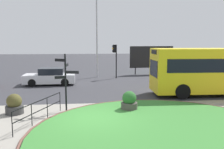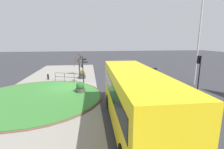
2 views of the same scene
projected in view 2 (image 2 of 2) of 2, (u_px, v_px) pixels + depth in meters
name	position (u px, v px, depth m)	size (l,w,h in m)	color
ground	(68.00, 87.00, 17.23)	(120.00, 120.00, 0.00)	#333338
sidewalk_paving	(53.00, 88.00, 17.02)	(32.00, 8.98, 0.02)	gray
grass_island	(36.00, 97.00, 14.06)	(11.01, 11.01, 0.10)	#387A33
grass_kerb_ring	(36.00, 97.00, 14.06)	(11.32, 11.32, 0.11)	brown
signpost_directional	(83.00, 68.00, 18.37)	(1.29, 0.74, 3.09)	black
bollard_foreground	(48.00, 77.00, 20.52)	(0.21, 0.21, 0.75)	black
railing_grass_edge	(69.00, 76.00, 19.39)	(1.48, 3.53, 1.03)	black
bus_yellow	(134.00, 98.00, 8.91)	(9.19, 2.70, 3.23)	yellow
car_near_lane	(127.00, 65.00, 28.08)	(4.65, 2.15, 1.36)	maroon
car_far_lane	(147.00, 72.00, 21.74)	(4.37, 2.02, 1.45)	silver
traffic_light_near	(199.00, 65.00, 16.00)	(0.49, 0.29, 3.38)	black
lamppost_tall	(199.00, 38.00, 17.29)	(0.32, 0.32, 9.64)	#B7B7BC
planter_near_signpost	(80.00, 88.00, 15.32)	(0.89, 0.89, 1.06)	#47423D
planter_kerbside	(82.00, 75.00, 21.13)	(0.90, 0.90, 1.06)	#383838
street_tree_bare	(79.00, 64.00, 23.35)	(1.31, 1.20, 3.19)	#423323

